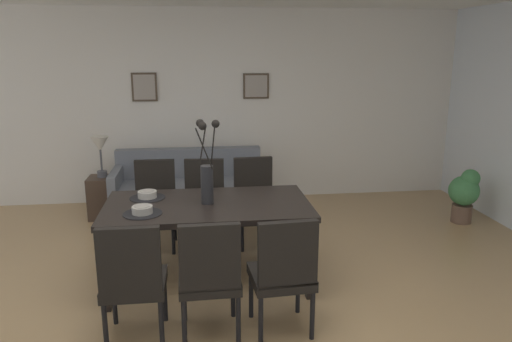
% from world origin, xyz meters
% --- Properties ---
extents(ground_plane, '(9.00, 9.00, 0.00)m').
position_xyz_m(ground_plane, '(0.00, 0.00, 0.00)').
color(ground_plane, tan).
extents(back_wall_panel, '(9.00, 0.10, 2.60)m').
position_xyz_m(back_wall_panel, '(0.00, 3.25, 1.30)').
color(back_wall_panel, silver).
rests_on(back_wall_panel, ground).
extents(dining_table, '(1.80, 0.98, 0.74)m').
position_xyz_m(dining_table, '(0.04, 0.65, 0.67)').
color(dining_table, black).
rests_on(dining_table, ground).
extents(dining_chair_near_left, '(0.44, 0.44, 0.92)m').
position_xyz_m(dining_chair_near_left, '(-0.51, -0.25, 0.51)').
color(dining_chair_near_left, black).
rests_on(dining_chair_near_left, ground).
extents(dining_chair_near_right, '(0.44, 0.44, 0.92)m').
position_xyz_m(dining_chair_near_right, '(-0.50, 1.56, 0.51)').
color(dining_chair_near_right, black).
rests_on(dining_chair_near_right, ground).
extents(dining_chair_far_left, '(0.45, 0.45, 0.92)m').
position_xyz_m(dining_chair_far_left, '(0.02, -0.26, 0.51)').
color(dining_chair_far_left, black).
rests_on(dining_chair_far_left, ground).
extents(dining_chair_far_right, '(0.47, 0.47, 0.92)m').
position_xyz_m(dining_chair_far_right, '(0.02, 1.53, 0.51)').
color(dining_chair_far_right, black).
rests_on(dining_chair_far_right, ground).
extents(dining_chair_mid_left, '(0.47, 0.47, 0.92)m').
position_xyz_m(dining_chair_mid_left, '(0.55, -0.27, 0.51)').
color(dining_chair_mid_left, black).
rests_on(dining_chair_mid_left, ground).
extents(dining_chair_mid_right, '(0.47, 0.47, 0.92)m').
position_xyz_m(dining_chair_mid_right, '(0.57, 1.55, 0.51)').
color(dining_chair_mid_right, black).
rests_on(dining_chair_mid_right, ground).
extents(centerpiece_vase, '(0.21, 0.23, 0.73)m').
position_xyz_m(centerpiece_vase, '(0.04, 0.66, 1.02)').
color(centerpiece_vase, '#232326').
rests_on(centerpiece_vase, dining_table).
extents(placemat_near_left, '(0.32, 0.32, 0.01)m').
position_xyz_m(placemat_near_left, '(-0.50, 0.43, 0.74)').
color(placemat_near_left, black).
rests_on(placemat_near_left, dining_table).
extents(bowl_near_left, '(0.17, 0.17, 0.07)m').
position_xyz_m(bowl_near_left, '(-0.50, 0.43, 0.78)').
color(bowl_near_left, '#B2ADA3').
rests_on(bowl_near_left, dining_table).
extents(placemat_near_right, '(0.32, 0.32, 0.01)m').
position_xyz_m(placemat_near_right, '(-0.50, 0.88, 0.74)').
color(placemat_near_right, black).
rests_on(placemat_near_right, dining_table).
extents(bowl_near_right, '(0.17, 0.17, 0.07)m').
position_xyz_m(bowl_near_right, '(-0.50, 0.88, 0.78)').
color(bowl_near_right, '#B2ADA3').
rests_on(bowl_near_right, dining_table).
extents(sofa, '(1.88, 0.84, 0.80)m').
position_xyz_m(sofa, '(-0.15, 2.57, 0.28)').
color(sofa, slate).
rests_on(sofa, ground).
extents(side_table, '(0.36, 0.36, 0.52)m').
position_xyz_m(side_table, '(-1.22, 2.57, 0.26)').
color(side_table, '#3D2D23').
rests_on(side_table, ground).
extents(table_lamp, '(0.22, 0.22, 0.51)m').
position_xyz_m(table_lamp, '(-1.22, 2.57, 0.89)').
color(table_lamp, '#4C4C51').
rests_on(table_lamp, side_table).
extents(framed_picture_left, '(0.33, 0.03, 0.38)m').
position_xyz_m(framed_picture_left, '(-0.71, 3.18, 1.58)').
color(framed_picture_left, '#473828').
extents(framed_picture_center, '(0.35, 0.03, 0.34)m').
position_xyz_m(framed_picture_center, '(0.78, 3.18, 1.58)').
color(framed_picture_center, '#473828').
extents(potted_plant, '(0.36, 0.36, 0.67)m').
position_xyz_m(potted_plant, '(3.16, 1.83, 0.37)').
color(potted_plant, brown).
rests_on(potted_plant, ground).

